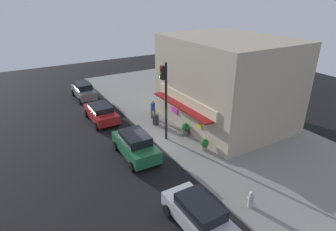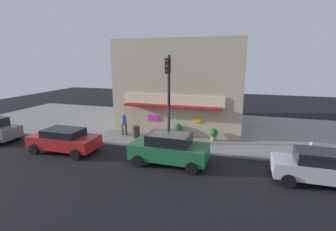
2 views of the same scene
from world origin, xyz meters
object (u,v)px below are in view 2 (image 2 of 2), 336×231
at_px(trash_can, 136,132).
at_px(pedestrian, 124,123).
at_px(fire_hydrant, 311,150).
at_px(traffic_light, 168,89).
at_px(potted_plant_by_window, 214,134).
at_px(parked_car_green, 169,149).
at_px(parked_car_red, 64,140).
at_px(parked_car_silver, 321,167).
at_px(potted_plant_by_doorway, 178,130).

relative_size(trash_can, pedestrian, 0.50).
relative_size(fire_hydrant, pedestrian, 0.55).
distance_m(traffic_light, potted_plant_by_window, 4.54).
relative_size(pedestrian, parked_car_green, 0.39).
bearing_deg(trash_can, pedestrian, 162.27).
bearing_deg(trash_can, traffic_light, -13.05).
bearing_deg(parked_car_red, parked_car_green, 1.29).
bearing_deg(parked_car_silver, fire_hydrant, 85.16).
bearing_deg(fire_hydrant, pedestrian, 176.14).
relative_size(fire_hydrant, parked_car_red, 0.22).
height_order(parked_car_green, parked_car_red, parked_car_green).
bearing_deg(traffic_light, trash_can, 166.95).
bearing_deg(traffic_light, potted_plant_by_window, 29.01).
xyz_separation_m(parked_car_green, parked_car_silver, (7.39, -0.13, -0.06)).
relative_size(fire_hydrant, potted_plant_by_window, 1.09).
bearing_deg(potted_plant_by_window, trash_can, -170.05).
relative_size(pedestrian, parked_car_red, 0.40).
distance_m(potted_plant_by_window, parked_car_silver, 7.09).
height_order(parked_car_red, parked_car_silver, parked_car_silver).
bearing_deg(fire_hydrant, parked_car_red, -167.86).
height_order(trash_can, pedestrian, pedestrian).
xyz_separation_m(trash_can, pedestrian, (-1.14, 0.36, 0.50)).
bearing_deg(trash_can, parked_car_green, -44.27).
distance_m(potted_plant_by_doorway, parked_car_green, 4.55).
bearing_deg(potted_plant_by_window, potted_plant_by_doorway, 177.23).
distance_m(traffic_light, trash_can, 4.22).
bearing_deg(parked_car_red, fire_hydrant, 12.14).
xyz_separation_m(pedestrian, parked_car_silver, (12.03, -3.91, -0.24)).
xyz_separation_m(pedestrian, potted_plant_by_doorway, (3.95, 0.71, -0.41)).
xyz_separation_m(traffic_light, potted_plant_by_doorway, (0.20, 1.68, -3.17)).
bearing_deg(parked_car_red, traffic_light, 26.71).
relative_size(fire_hydrant, potted_plant_by_doorway, 0.96).
height_order(traffic_light, potted_plant_by_window, traffic_light).
height_order(potted_plant_by_doorway, parked_car_silver, parked_car_silver).
xyz_separation_m(traffic_light, potted_plant_by_window, (2.81, 1.56, -3.21)).
height_order(pedestrian, parked_car_red, pedestrian).
distance_m(pedestrian, parked_car_silver, 12.65).
bearing_deg(potted_plant_by_doorway, fire_hydrant, -10.47).
height_order(fire_hydrant, parked_car_green, parked_car_green).
bearing_deg(traffic_light, parked_car_red, -153.29).
bearing_deg(potted_plant_by_window, parked_car_silver, -39.39).
height_order(trash_can, potted_plant_by_window, potted_plant_by_window).
xyz_separation_m(fire_hydrant, pedestrian, (-12.29, 0.83, 0.47)).
relative_size(pedestrian, potted_plant_by_window, 1.98).
xyz_separation_m(trash_can, parked_car_red, (-3.28, -3.57, 0.22)).
height_order(fire_hydrant, parked_car_silver, parked_car_silver).
xyz_separation_m(potted_plant_by_doorway, parked_car_red, (-6.09, -4.65, 0.13)).
xyz_separation_m(pedestrian, parked_car_green, (4.65, -3.78, -0.18)).
height_order(traffic_light, pedestrian, traffic_light).
bearing_deg(potted_plant_by_doorway, traffic_light, -96.78).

